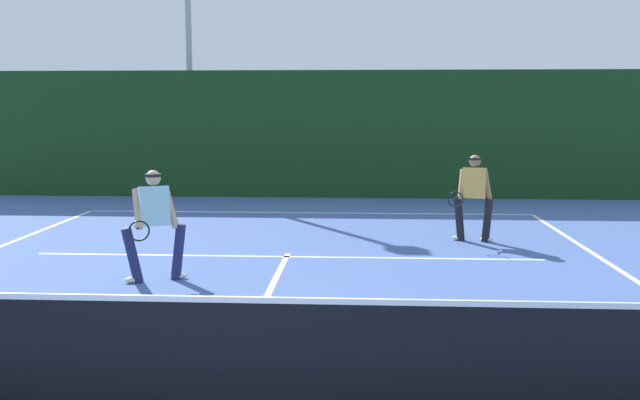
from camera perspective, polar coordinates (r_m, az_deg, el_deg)
court_line_baseline_far at (r=16.91m, az=-0.98°, el=-1.04°), size 10.70×0.10×0.01m
court_line_service at (r=12.05m, az=-2.75°, el=-4.63°), size 8.72×0.10×0.01m
court_line_centre at (r=9.21m, az=-4.70°, el=-8.54°), size 0.10×6.40×0.01m
tennis_net at (r=6.06m, az=-9.05°, el=-12.25°), size 11.72×0.09×1.09m
player_near at (r=10.51m, az=-13.36°, el=-1.63°), size 0.92×0.98×1.65m
player_far at (r=13.57m, az=12.41°, el=0.49°), size 0.95×0.85×1.66m
tennis_ball at (r=9.57m, az=-21.12°, el=-8.24°), size 0.07×0.07×0.07m
back_fence_windscreen at (r=19.60m, az=-0.37°, el=5.36°), size 21.52×0.12×3.54m
light_pole at (r=21.52m, az=-10.68°, el=14.18°), size 0.55×0.44×8.35m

